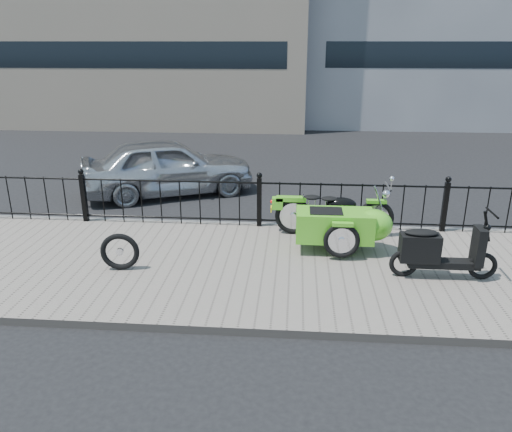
# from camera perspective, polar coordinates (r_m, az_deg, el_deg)

# --- Properties ---
(ground) EXTENTS (120.00, 120.00, 0.00)m
(ground) POSITION_cam_1_polar(r_m,az_deg,el_deg) (8.65, -0.27, -4.89)
(ground) COLOR black
(ground) RESTS_ON ground
(sidewalk) EXTENTS (30.00, 3.80, 0.12)m
(sidewalk) POSITION_cam_1_polar(r_m,az_deg,el_deg) (8.17, -0.57, -5.95)
(sidewalk) COLOR slate
(sidewalk) RESTS_ON ground
(curb) EXTENTS (30.00, 0.10, 0.12)m
(curb) POSITION_cam_1_polar(r_m,az_deg,el_deg) (9.95, 0.44, -1.15)
(curb) COLOR gray
(curb) RESTS_ON ground
(iron_fence) EXTENTS (14.11, 0.11, 1.08)m
(iron_fence) POSITION_cam_1_polar(r_m,az_deg,el_deg) (9.64, 0.38, 1.49)
(iron_fence) COLOR black
(iron_fence) RESTS_ON sidewalk
(motorcycle_sidecar) EXTENTS (2.28, 1.48, 0.98)m
(motorcycle_sidecar) POSITION_cam_1_polar(r_m,az_deg,el_deg) (8.74, 10.04, -0.72)
(motorcycle_sidecar) COLOR black
(motorcycle_sidecar) RESTS_ON sidewalk
(scooter) EXTENTS (1.61, 0.47, 1.09)m
(scooter) POSITION_cam_1_polar(r_m,az_deg,el_deg) (8.04, 19.97, -3.86)
(scooter) COLOR black
(scooter) RESTS_ON sidewalk
(spare_tire) EXTENTS (0.62, 0.16, 0.61)m
(spare_tire) POSITION_cam_1_polar(r_m,az_deg,el_deg) (8.14, -15.29, -3.96)
(spare_tire) COLOR black
(spare_tire) RESTS_ON sidewalk
(sedan_car) EXTENTS (4.36, 3.12, 1.38)m
(sedan_car) POSITION_cam_1_polar(r_m,az_deg,el_deg) (12.23, -10.00, 5.60)
(sedan_car) COLOR #ADAFB4
(sedan_car) RESTS_ON ground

